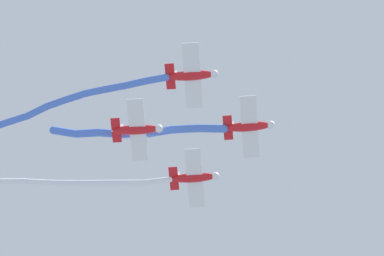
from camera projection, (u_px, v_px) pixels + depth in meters
name	position (u px, v px, depth m)	size (l,w,h in m)	color
airplane_lead	(249.00, 126.00, 95.18)	(5.73, 7.38, 1.86)	red
smoke_trail_lead	(137.00, 131.00, 96.62)	(17.55, 8.83, 3.11)	#4C75DB
airplane_left_wing	(194.00, 178.00, 97.64)	(5.72, 7.37, 1.86)	red
smoke_trail_left_wing	(53.00, 181.00, 98.98)	(23.82, 12.07, 3.27)	white
airplane_right_wing	(192.00, 75.00, 92.76)	(5.72, 7.35, 1.86)	red
smoke_trail_right_wing	(75.00, 100.00, 94.42)	(20.54, 4.51, 1.92)	#4C75DB
airplane_slot	(137.00, 130.00, 95.13)	(5.70, 7.33, 1.86)	red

